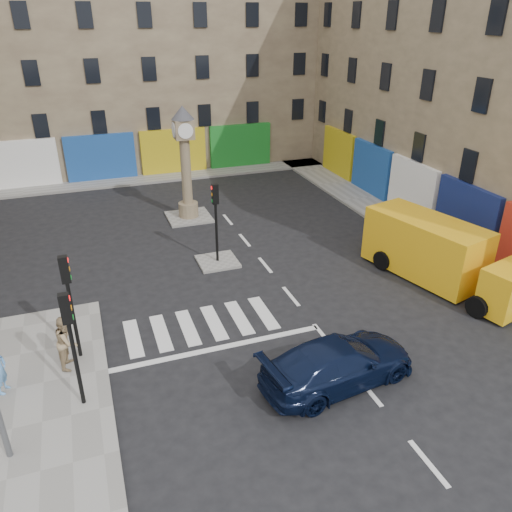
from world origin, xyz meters
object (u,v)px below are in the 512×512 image
navy_sedan (339,363)px  pedestrian_tan (67,341)px  traffic_light_left_near (70,333)px  yellow_van (438,253)px  clock_pillar (185,157)px  traffic_light_left_far (69,291)px  traffic_light_island (216,211)px

navy_sedan → pedestrian_tan: (-7.88, 3.53, 0.32)m
traffic_light_left_near → yellow_van: (14.73, 2.97, -1.32)m
yellow_van → navy_sedan: bearing=-162.4°
clock_pillar → pedestrian_tan: size_ratio=3.33×
traffic_light_left_near → pedestrian_tan: size_ratio=2.02×
traffic_light_left_far → clock_pillar: 13.05m
clock_pillar → navy_sedan: 15.64m
traffic_light_island → pedestrian_tan: 8.92m
traffic_light_left_near → pedestrian_tan: 2.54m
traffic_light_island → yellow_van: 9.80m
traffic_light_island → pedestrian_tan: (-6.59, -5.82, -1.52)m
traffic_light_left_far → pedestrian_tan: traffic_light_left_far is taller
navy_sedan → traffic_light_left_near: bearing=70.1°
traffic_light_left_near → traffic_light_island: bearing=51.1°
traffic_light_island → pedestrian_tan: size_ratio=2.02×
traffic_light_left_far → clock_pillar: size_ratio=0.61×
pedestrian_tan → traffic_light_left_near: bearing=-156.4°
navy_sedan → yellow_van: 8.46m
navy_sedan → pedestrian_tan: size_ratio=2.79×
traffic_light_left_far → pedestrian_tan: (-0.29, -0.42, -1.55)m
traffic_light_left_far → traffic_light_island: bearing=40.6°
clock_pillar → navy_sedan: clock_pillar is taller
traffic_light_left_near → clock_pillar: clock_pillar is taller
traffic_light_left_near → navy_sedan: traffic_light_left_near is taller
traffic_light_left_near → clock_pillar: 15.19m
clock_pillar → navy_sedan: size_ratio=1.19×
traffic_light_left_far → navy_sedan: traffic_light_left_far is taller
traffic_light_left_near → navy_sedan: (7.58, -1.54, -1.88)m
clock_pillar → yellow_van: clock_pillar is taller
traffic_light_left_far → traffic_light_island: traffic_light_left_far is taller
navy_sedan → yellow_van: (7.14, 4.51, 0.56)m
yellow_van → traffic_light_left_far: bearing=167.6°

